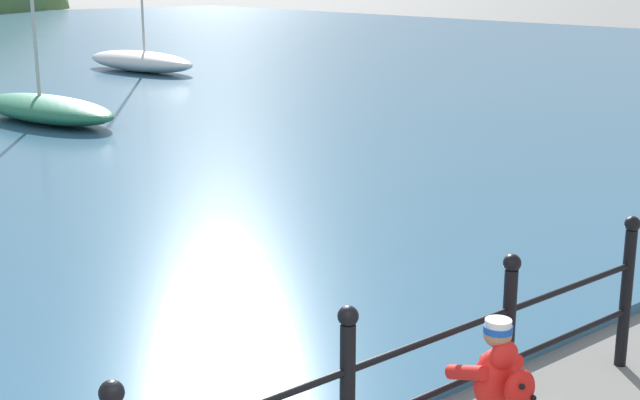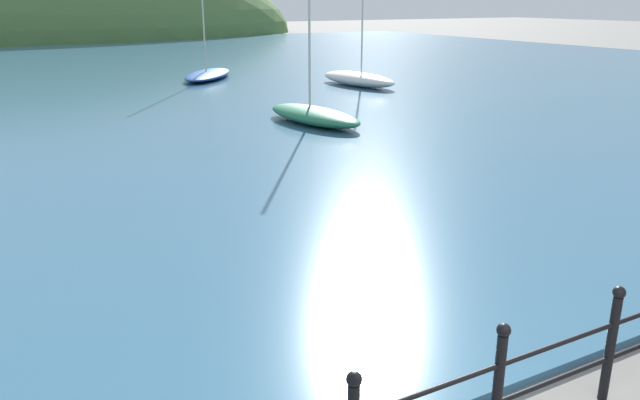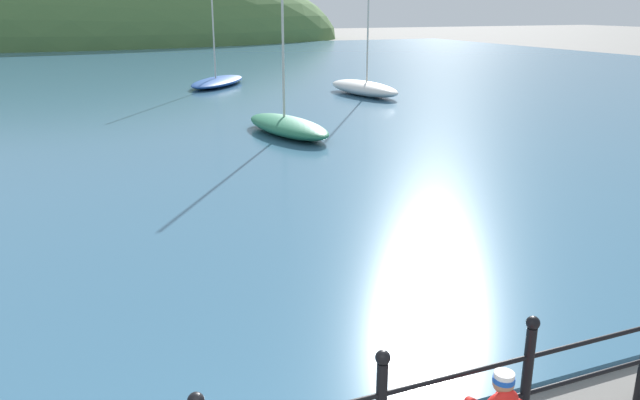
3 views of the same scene
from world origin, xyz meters
name	(u,v)px [view 3 (image 3 of 3)]	position (x,y,z in m)	size (l,w,h in m)	color
water	(78,81)	(0.00, 32.00, 0.05)	(80.00, 60.00, 0.10)	#386684
far_hillside	(64,42)	(0.00, 71.57, 0.00)	(61.67, 33.92, 19.25)	#476B38
boat_green_fishing	(218,81)	(6.08, 27.19, 0.31)	(4.20, 5.00, 5.79)	#1E4793
boat_twin_mast	(288,125)	(5.21, 14.86, 0.37)	(2.01, 4.21, 4.94)	#287551
boat_nearest_quay	(364,88)	(11.00, 21.61, 0.41)	(2.02, 4.61, 5.49)	silver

